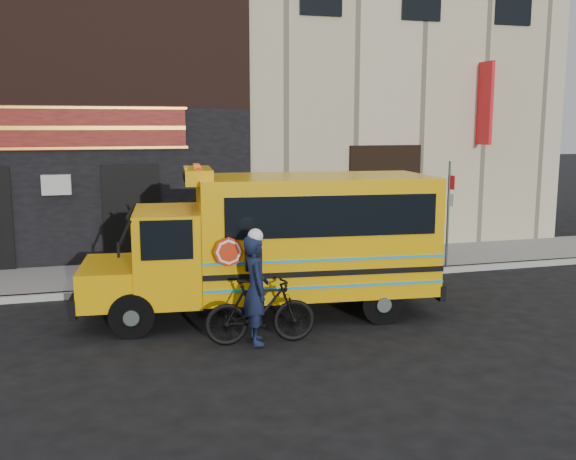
{
  "coord_description": "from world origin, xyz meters",
  "views": [
    {
      "loc": [
        -3.82,
        -11.66,
        3.71
      ],
      "look_at": [
        0.04,
        1.85,
        1.42
      ],
      "focal_mm": 40.0,
      "sensor_mm": 36.0,
      "label": 1
    }
  ],
  "objects_px": {
    "sign_pole": "(449,211)",
    "bicycle": "(261,311)",
    "cyclist": "(256,292)",
    "school_bus": "(280,239)"
  },
  "relations": [
    {
      "from": "bicycle",
      "to": "school_bus",
      "type": "bearing_deg",
      "value": -21.79
    },
    {
      "from": "sign_pole",
      "to": "cyclist",
      "type": "distance_m",
      "value": 7.26
    },
    {
      "from": "school_bus",
      "to": "cyclist",
      "type": "relative_size",
      "value": 3.8
    },
    {
      "from": "sign_pole",
      "to": "bicycle",
      "type": "height_order",
      "value": "sign_pole"
    },
    {
      "from": "sign_pole",
      "to": "cyclist",
      "type": "height_order",
      "value": "sign_pole"
    },
    {
      "from": "cyclist",
      "to": "sign_pole",
      "type": "bearing_deg",
      "value": -53.42
    },
    {
      "from": "sign_pole",
      "to": "bicycle",
      "type": "distance_m",
      "value": 7.18
    },
    {
      "from": "school_bus",
      "to": "bicycle",
      "type": "height_order",
      "value": "school_bus"
    },
    {
      "from": "school_bus",
      "to": "sign_pole",
      "type": "xyz_separation_m",
      "value": [
        5.07,
        2.42,
        0.07
      ]
    },
    {
      "from": "school_bus",
      "to": "cyclist",
      "type": "height_order",
      "value": "school_bus"
    }
  ]
}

